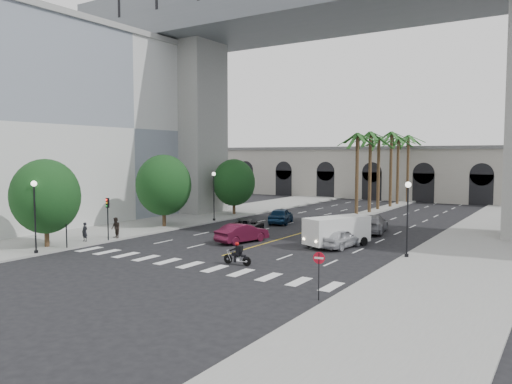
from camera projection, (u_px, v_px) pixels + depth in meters
name	position (u px, v px, depth m)	size (l,w,h in m)	color
ground	(205.00, 261.00, 33.86)	(140.00, 140.00, 0.00)	black
sidewalk_left	(182.00, 220.00, 54.51)	(8.00, 100.00, 0.15)	gray
sidewalk_right	(479.00, 247.00, 38.42)	(8.00, 100.00, 0.15)	gray
median	(384.00, 208.00, 65.80)	(2.00, 24.00, 0.20)	gray
building_left	(85.00, 128.00, 57.65)	(16.50, 32.50, 20.60)	silver
pier_building	(419.00, 173.00, 79.78)	(71.00, 10.50, 8.50)	#B6AEA3
bridge	(370.00, 40.00, 49.13)	(75.00, 13.00, 26.00)	gray
palm_a	(358.00, 138.00, 56.72)	(3.20, 3.20, 10.30)	#47331E
palm_b	(370.00, 136.00, 60.01)	(3.20, 3.20, 10.60)	#47331E
palm_c	(379.00, 141.00, 63.56)	(3.20, 3.20, 10.10)	#47331E
palm_d	(391.00, 136.00, 66.68)	(3.20, 3.20, 10.90)	#47331E
palm_e	(398.00, 140.00, 70.21)	(3.20, 3.20, 10.40)	#47331E
palm_f	(409.00, 139.00, 73.40)	(3.20, 3.20, 10.70)	#47331E
street_tree_near	(46.00, 196.00, 38.01)	(5.20, 5.20, 6.89)	#382616
street_tree_mid	(164.00, 185.00, 48.92)	(5.44, 5.44, 7.21)	#382616
street_tree_far	(234.00, 182.00, 59.04)	(5.04, 5.04, 6.68)	#382616
lamp_post_left_near	(35.00, 211.00, 35.53)	(0.40, 0.40, 5.35)	black
lamp_post_left_far	(214.00, 192.00, 53.19)	(0.40, 0.40, 5.35)	black
lamp_post_right	(408.00, 213.00, 34.23)	(0.40, 0.40, 5.35)	black
traffic_signal_near	(66.00, 217.00, 37.63)	(0.25, 0.18, 3.65)	black
traffic_signal_far	(108.00, 212.00, 41.00)	(0.25, 0.18, 3.65)	black
motorcycle_rider	(238.00, 255.00, 32.57)	(2.10, 0.57, 1.51)	black
car_a	(340.00, 238.00, 38.55)	(1.80, 4.47, 1.52)	silver
car_b	(242.00, 233.00, 40.92)	(1.66, 4.75, 1.57)	#4F0F26
car_c	(246.00, 226.00, 45.00)	(2.46, 5.33, 1.48)	black
car_d	(372.00, 224.00, 45.87)	(2.36, 5.81, 1.68)	slate
car_e	(281.00, 216.00, 52.07)	(1.96, 4.87, 1.66)	#0F2949
cargo_van	(337.00, 230.00, 39.08)	(4.06, 5.82, 2.33)	silver
pedestrian_a	(85.00, 232.00, 40.54)	(0.56, 0.37, 1.55)	black
pedestrian_b	(116.00, 228.00, 42.05)	(0.86, 0.67, 1.77)	black
do_not_enter_sign	(319.00, 265.00, 24.58)	(0.59, 0.15, 2.42)	black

